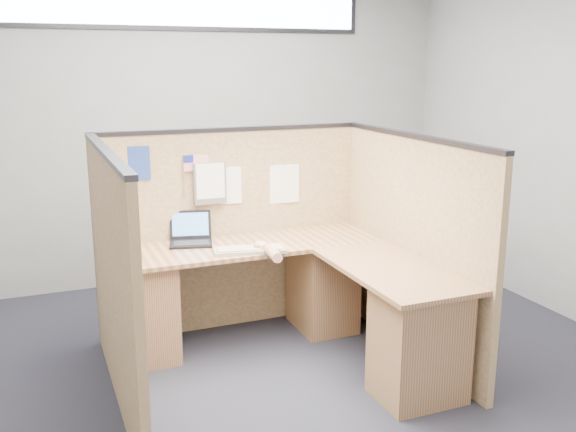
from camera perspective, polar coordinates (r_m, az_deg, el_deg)
name	(u,v)px	position (r m, az deg, el deg)	size (l,w,h in m)	color
floor	(282,379)	(4.27, -0.50, -14.30)	(5.00, 5.00, 0.00)	black
wall_back	(191,129)	(5.96, -8.64, 7.66)	(5.00, 5.00, 0.00)	gray
clerestory_window	(187,8)	(5.93, -8.97, 17.79)	(3.30, 0.04, 0.38)	#232328
cubicle_partitions	(259,248)	(4.35, -2.60, -2.84)	(2.06, 1.83, 1.53)	brown
l_desk	(292,303)	(4.41, 0.34, -7.75)	(1.95, 1.75, 0.73)	brown
laptop	(189,235)	(4.65, -8.81, -1.72)	(0.34, 0.35, 0.22)	black
keyboard	(250,250)	(4.39, -3.43, -3.02)	(0.51, 0.26, 0.03)	gray
mouse	(261,248)	(4.41, -2.42, -2.83)	(0.10, 0.06, 0.04)	#BCBCC0
hand_forearm	(269,251)	(4.29, -1.70, -3.09)	(0.10, 0.37, 0.08)	tan
blue_poster	(137,163)	(4.58, -13.27, 4.58)	(0.18, 0.00, 0.24)	navy
american_flag	(193,164)	(4.65, -8.43, 4.57)	(0.19, 0.01, 0.32)	olive
file_holder	(210,183)	(4.69, -6.98, 2.94)	(0.24, 0.05, 0.30)	slate
paper_left	(227,185)	(4.76, -5.46, 2.72)	(0.22, 0.00, 0.28)	white
paper_right	(284,184)	(4.91, -0.31, 2.87)	(0.23, 0.00, 0.30)	white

